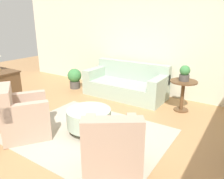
# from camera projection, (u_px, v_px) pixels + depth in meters

# --- Properties ---
(ground_plane) EXTENTS (16.00, 16.00, 0.00)m
(ground_plane) POSITION_uv_depth(u_px,v_px,m) (89.00, 134.00, 4.03)
(ground_plane) COLOR #AD7F51
(wall_back) EXTENTS (9.60, 0.12, 2.80)m
(wall_back) POSITION_uv_depth(u_px,v_px,m) (155.00, 43.00, 5.86)
(wall_back) COLOR beige
(wall_back) RESTS_ON ground_plane
(rug) EXTENTS (2.78, 2.18, 0.01)m
(rug) POSITION_uv_depth(u_px,v_px,m) (89.00, 134.00, 4.03)
(rug) COLOR #B2A893
(rug) RESTS_ON ground_plane
(couch) EXTENTS (2.18, 0.97, 0.90)m
(couch) POSITION_uv_depth(u_px,v_px,m) (126.00, 85.00, 5.95)
(couch) COLOR #9EB29E
(couch) RESTS_ON ground_plane
(armchair_left) EXTENTS (1.05, 1.06, 0.94)m
(armchair_left) POSITION_uv_depth(u_px,v_px,m) (23.00, 117.00, 3.88)
(armchair_left) COLOR tan
(armchair_left) RESTS_ON rug
(armchair_right) EXTENTS (1.05, 1.06, 0.94)m
(armchair_right) POSITION_uv_depth(u_px,v_px,m) (112.00, 151.00, 2.88)
(armchair_right) COLOR tan
(armchair_right) RESTS_ON rug
(ottoman_table) EXTENTS (0.82, 0.82, 0.45)m
(ottoman_table) POSITION_uv_depth(u_px,v_px,m) (89.00, 118.00, 4.02)
(ottoman_table) COLOR #9EB29E
(ottoman_table) RESTS_ON rug
(side_table) EXTENTS (0.60, 0.60, 0.71)m
(side_table) POSITION_uv_depth(u_px,v_px,m) (183.00, 90.00, 4.93)
(side_table) COLOR brown
(side_table) RESTS_ON ground_plane
(dresser) EXTENTS (0.96, 0.55, 0.93)m
(dresser) POSITION_uv_depth(u_px,v_px,m) (0.00, 90.00, 4.99)
(dresser) COLOR brown
(dresser) RESTS_ON ground_plane
(potted_plant_on_side_table) EXTENTS (0.23, 0.23, 0.35)m
(potted_plant_on_side_table) POSITION_uv_depth(u_px,v_px,m) (185.00, 73.00, 4.80)
(potted_plant_on_side_table) COLOR #4C4742
(potted_plant_on_side_table) RESTS_ON side_table
(potted_plant_floor) EXTENTS (0.41, 0.41, 0.60)m
(potted_plant_floor) POSITION_uv_depth(u_px,v_px,m) (75.00, 78.00, 6.59)
(potted_plant_floor) COLOR #4C4742
(potted_plant_floor) RESTS_ON ground_plane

